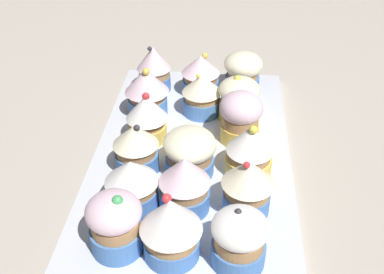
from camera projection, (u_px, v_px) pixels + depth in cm
name	position (u px, v px, depth cm)	size (l,w,h in cm)	color
ground_plane	(192.00, 170.00, 64.28)	(180.00, 180.00, 3.00)	#B2A899
baking_tray	(192.00, 158.00, 63.05)	(47.41, 26.62, 1.20)	silver
cupcake_0	(239.00, 239.00, 46.22)	(5.80, 5.80, 6.88)	#477AC6
cupcake_1	(248.00, 186.00, 51.87)	(5.99, 5.99, 7.63)	#477AC6
cupcake_2	(250.00, 150.00, 57.73)	(5.96, 5.96, 7.46)	#EFC651
cupcake_3	(241.00, 116.00, 63.25)	(5.92, 5.92, 7.52)	#EFC651
cupcake_4	(239.00, 99.00, 68.00)	(6.10, 6.10, 7.06)	#EFC651
cupcake_5	(243.00, 72.00, 74.57)	(6.23, 6.23, 6.78)	#477AC6
cupcake_6	(171.00, 227.00, 46.60)	(6.48, 6.48, 8.07)	#477AC6
cupcake_7	(184.00, 183.00, 52.42)	(5.97, 5.97, 7.35)	#477AC6
cupcake_8	(186.00, 152.00, 57.98)	(6.70, 6.70, 6.36)	#477AC6
cupcake_9	(202.00, 94.00, 69.32)	(5.95, 5.95, 6.68)	#477AC6
cupcake_10	(201.00, 74.00, 74.02)	(6.16, 6.16, 7.07)	#477AC6
cupcake_11	(115.00, 223.00, 47.57)	(5.82, 5.82, 7.57)	#477AC6
cupcake_12	(132.00, 183.00, 53.07)	(6.27, 6.27, 6.47)	#477AC6
cupcake_13	(136.00, 148.00, 58.16)	(5.79, 5.79, 7.18)	#477AC6
cupcake_14	(147.00, 116.00, 63.60)	(5.82, 5.82, 7.45)	#EFC651
cupcake_15	(147.00, 90.00, 68.68)	(6.59, 6.59, 8.04)	#477AC6
cupcake_16	(154.00, 68.00, 74.71)	(5.53, 5.53, 7.89)	#477AC6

